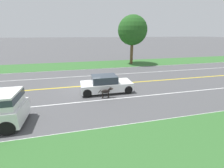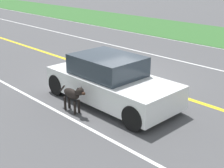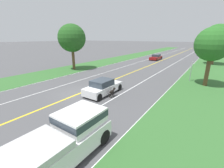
# 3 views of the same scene
# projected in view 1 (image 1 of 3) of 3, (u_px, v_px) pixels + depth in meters

# --- Properties ---
(ground_plane) EXTENTS (400.00, 400.00, 0.00)m
(ground_plane) POSITION_uv_depth(u_px,v_px,m) (89.00, 86.00, 14.28)
(ground_plane) COLOR #4C4C4F
(centre_divider_line) EXTENTS (0.18, 160.00, 0.01)m
(centre_divider_line) POSITION_uv_depth(u_px,v_px,m) (89.00, 86.00, 14.28)
(centre_divider_line) COLOR yellow
(centre_divider_line) RESTS_ON ground
(lane_edge_line_right) EXTENTS (0.14, 160.00, 0.01)m
(lane_edge_line_right) POSITION_uv_depth(u_px,v_px,m) (101.00, 129.00, 7.82)
(lane_edge_line_right) COLOR white
(lane_edge_line_right) RESTS_ON ground
(lane_edge_line_left) EXTENTS (0.14, 160.00, 0.01)m
(lane_edge_line_left) POSITION_uv_depth(u_px,v_px,m) (84.00, 69.00, 20.73)
(lane_edge_line_left) COLOR white
(lane_edge_line_left) RESTS_ON ground
(lane_dash_same_dir) EXTENTS (0.10, 160.00, 0.01)m
(lane_dash_same_dir) POSITION_uv_depth(u_px,v_px,m) (93.00, 101.00, 11.05)
(lane_dash_same_dir) COLOR white
(lane_dash_same_dir) RESTS_ON ground
(lane_dash_oncoming) EXTENTS (0.10, 160.00, 0.01)m
(lane_dash_oncoming) POSITION_uv_depth(u_px,v_px,m) (86.00, 76.00, 17.50)
(lane_dash_oncoming) COLOR white
(lane_dash_oncoming) RESTS_ON ground
(grass_verge_left) EXTENTS (6.00, 160.00, 0.03)m
(grass_verge_left) POSITION_uv_depth(u_px,v_px,m) (83.00, 65.00, 23.49)
(grass_verge_left) COLOR #33662D
(grass_verge_left) RESTS_ON ground
(ego_car) EXTENTS (1.85, 4.22, 1.44)m
(ego_car) POSITION_uv_depth(u_px,v_px,m) (106.00, 84.00, 12.58)
(ego_car) COLOR white
(ego_car) RESTS_ON ground
(dog) EXTENTS (0.22, 1.15, 0.85)m
(dog) POSITION_uv_depth(u_px,v_px,m) (107.00, 91.00, 11.42)
(dog) COLOR black
(dog) RESTS_ON ground
(roadside_tree_left_near) EXTENTS (4.51, 4.51, 7.46)m
(roadside_tree_left_near) POSITION_uv_depth(u_px,v_px,m) (132.00, 30.00, 23.03)
(roadside_tree_left_near) COLOR brown
(roadside_tree_left_near) RESTS_ON ground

